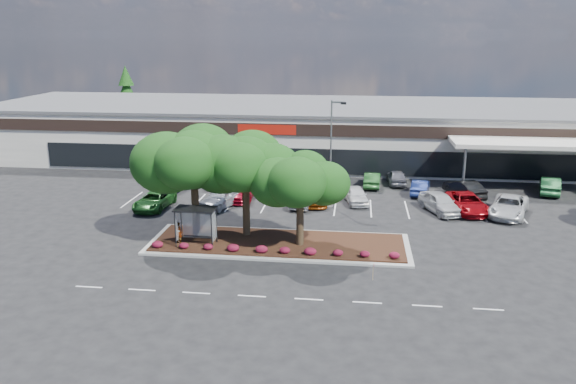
# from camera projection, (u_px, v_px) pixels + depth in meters

# --- Properties ---
(ground) EXTENTS (160.00, 160.00, 0.00)m
(ground) POSITION_uv_depth(u_px,v_px,m) (302.00, 270.00, 34.89)
(ground) COLOR black
(ground) RESTS_ON ground
(retail_store) EXTENTS (80.40, 25.20, 6.25)m
(retail_store) POSITION_uv_depth(u_px,v_px,m) (331.00, 131.00, 66.43)
(retail_store) COLOR silver
(retail_store) RESTS_ON ground
(landscape_island) EXTENTS (18.00, 6.00, 0.26)m
(landscape_island) POSITION_uv_depth(u_px,v_px,m) (279.00, 243.00, 38.92)
(landscape_island) COLOR #A4A49F
(landscape_island) RESTS_ON ground
(lane_markings) EXTENTS (33.12, 20.06, 0.01)m
(lane_markings) POSITION_uv_depth(u_px,v_px,m) (313.00, 217.00, 44.87)
(lane_markings) COLOR silver
(lane_markings) RESTS_ON ground
(shrub_row) EXTENTS (17.00, 0.80, 0.50)m
(shrub_row) POSITION_uv_depth(u_px,v_px,m) (274.00, 249.00, 36.81)
(shrub_row) COLOR maroon
(shrub_row) RESTS_ON landscape_island
(bus_shelter) EXTENTS (2.75, 1.55, 2.59)m
(bus_shelter) POSITION_uv_depth(u_px,v_px,m) (196.00, 215.00, 37.98)
(bus_shelter) COLOR black
(bus_shelter) RESTS_ON landscape_island
(island_tree_west) EXTENTS (7.20, 7.20, 7.89)m
(island_tree_west) POSITION_uv_depth(u_px,v_px,m) (194.00, 182.00, 39.01)
(island_tree_west) COLOR #1B3D13
(island_tree_west) RESTS_ON landscape_island
(island_tree_mid) EXTENTS (6.60, 6.60, 7.32)m
(island_tree_mid) POSITION_uv_depth(u_px,v_px,m) (246.00, 185.00, 39.34)
(island_tree_mid) COLOR #1B3D13
(island_tree_mid) RESTS_ON landscape_island
(island_tree_east) EXTENTS (5.80, 5.80, 6.50)m
(island_tree_east) POSITION_uv_depth(u_px,v_px,m) (300.00, 199.00, 37.54)
(island_tree_east) COLOR #1B3D13
(island_tree_east) RESTS_ON landscape_island
(conifer_north_west) EXTENTS (4.40, 4.40, 10.00)m
(conifer_north_west) POSITION_uv_depth(u_px,v_px,m) (127.00, 100.00, 81.06)
(conifer_north_west) COLOR #1B3D13
(conifer_north_west) RESTS_ON ground
(person_waiting) EXTENTS (0.65, 0.53, 1.52)m
(person_waiting) POSITION_uv_depth(u_px,v_px,m) (179.00, 233.00, 38.43)
(person_waiting) COLOR #594C47
(person_waiting) RESTS_ON landscape_island
(light_pole) EXTENTS (1.42, 0.72, 8.98)m
(light_pole) POSITION_uv_depth(u_px,v_px,m) (332.00, 161.00, 46.70)
(light_pole) COLOR #A4A49F
(light_pole) RESTS_ON ground
(survey_stake) EXTENTS (0.07, 0.14, 1.05)m
(survey_stake) POSITION_uv_depth(u_px,v_px,m) (373.00, 269.00, 33.23)
(survey_stake) COLOR tan
(survey_stake) RESTS_ON ground
(car_0) EXTENTS (2.65, 5.16, 1.39)m
(car_0) POSITION_uv_depth(u_px,v_px,m) (154.00, 200.00, 47.04)
(car_0) COLOR #1B541B
(car_0) RESTS_ON ground
(car_1) EXTENTS (2.25, 5.32, 1.53)m
(car_1) POSITION_uv_depth(u_px,v_px,m) (242.00, 190.00, 49.82)
(car_1) COLOR maroon
(car_1) RESTS_ON ground
(car_2) EXTENTS (3.72, 5.14, 1.63)m
(car_2) POSITION_uv_depth(u_px,v_px,m) (222.00, 197.00, 47.52)
(car_2) COLOR #A7ACB3
(car_2) RESTS_ON ground
(car_3) EXTENTS (1.90, 4.57, 1.47)m
(car_3) POSITION_uv_depth(u_px,v_px,m) (303.00, 197.00, 47.79)
(car_3) COLOR slate
(car_3) RESTS_ON ground
(car_4) EXTENTS (3.00, 6.06, 1.69)m
(car_4) POSITION_uv_depth(u_px,v_px,m) (313.00, 192.00, 48.92)
(car_4) COLOR #6D2D06
(car_4) RESTS_ON ground
(car_5) EXTENTS (2.52, 4.43, 1.42)m
(car_5) POSITION_uv_depth(u_px,v_px,m) (356.00, 195.00, 48.55)
(car_5) COLOR silver
(car_5) RESTS_ON ground
(car_6) EXTENTS (3.56, 5.21, 1.65)m
(car_6) POSITION_uv_depth(u_px,v_px,m) (440.00, 203.00, 45.99)
(car_6) COLOR silver
(car_6) RESTS_ON ground
(car_7) EXTENTS (3.26, 5.77, 1.52)m
(car_7) POSITION_uv_depth(u_px,v_px,m) (467.00, 203.00, 46.12)
(car_7) COLOR #96080E
(car_7) RESTS_ON ground
(car_8) EXTENTS (4.43, 6.24, 1.58)m
(car_8) POSITION_uv_depth(u_px,v_px,m) (509.00, 206.00, 45.12)
(car_8) COLOR silver
(car_8) RESTS_ON ground
(car_9) EXTENTS (4.68, 6.45, 1.63)m
(car_9) POSITION_uv_depth(u_px,v_px,m) (181.00, 178.00, 53.85)
(car_9) COLOR navy
(car_9) RESTS_ON ground
(car_10) EXTENTS (2.32, 4.28, 1.34)m
(car_10) POSITION_uv_depth(u_px,v_px,m) (217.00, 180.00, 53.69)
(car_10) COLOR #7E4C05
(car_10) RESTS_ON ground
(car_11) EXTENTS (3.49, 5.86, 1.53)m
(car_11) POSITION_uv_depth(u_px,v_px,m) (313.00, 173.00, 56.16)
(car_11) COLOR #A7A9B3
(car_11) RESTS_ON ground
(car_12) EXTENTS (1.98, 4.21, 1.33)m
(car_12) POSITION_uv_depth(u_px,v_px,m) (299.00, 185.00, 52.12)
(car_12) COLOR #194F2A
(car_12) RESTS_ON ground
(car_13) EXTENTS (1.75, 4.35, 1.41)m
(car_13) POSITION_uv_depth(u_px,v_px,m) (372.00, 180.00, 53.81)
(car_13) COLOR #215320
(car_13) RESTS_ON ground
(car_14) EXTENTS (1.91, 4.28, 1.43)m
(car_14) POSITION_uv_depth(u_px,v_px,m) (397.00, 177.00, 54.69)
(car_14) COLOR slate
(car_14) RESTS_ON ground
(car_15) EXTENTS (2.18, 4.33, 1.36)m
(car_15) POSITION_uv_depth(u_px,v_px,m) (420.00, 187.00, 51.22)
(car_15) COLOR navy
(car_15) RESTS_ON ground
(car_16) EXTENTS (3.35, 5.05, 1.57)m
(car_16) POSITION_uv_depth(u_px,v_px,m) (464.00, 189.00, 50.29)
(car_16) COLOR black
(car_16) RESTS_ON ground
(car_17) EXTENTS (2.86, 5.03, 1.57)m
(car_17) POSITION_uv_depth(u_px,v_px,m) (550.00, 185.00, 51.46)
(car_17) COLOR #1C5229
(car_17) RESTS_ON ground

